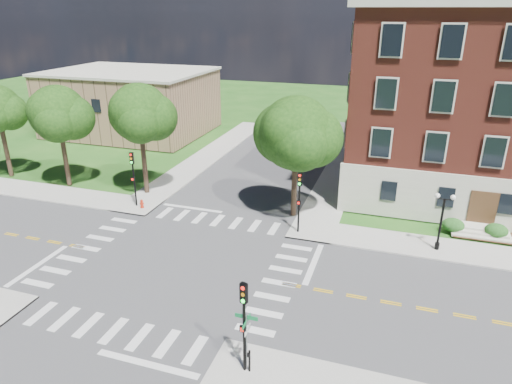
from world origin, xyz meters
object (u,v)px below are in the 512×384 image
(traffic_signal_ne, at_px, (299,195))
(push_button_post, at_px, (249,360))
(traffic_signal_nw, at_px, (133,172))
(twin_lamp_west, at_px, (442,218))
(street_sign_pole, at_px, (247,332))
(fire_hydrant, at_px, (142,204))
(traffic_signal_se, at_px, (244,316))

(traffic_signal_ne, height_order, push_button_post, traffic_signal_ne)
(push_button_post, bearing_deg, traffic_signal_nw, 135.44)
(traffic_signal_ne, distance_m, twin_lamp_west, 10.05)
(twin_lamp_west, bearing_deg, street_sign_pole, -120.64)
(push_button_post, bearing_deg, fire_hydrant, 134.62)
(traffic_signal_nw, relative_size, fire_hydrant, 6.40)
(traffic_signal_nw, height_order, twin_lamp_west, traffic_signal_nw)
(traffic_signal_nw, distance_m, push_button_post, 22.11)
(street_sign_pole, relative_size, push_button_post, 2.58)
(traffic_signal_se, bearing_deg, fire_hydrant, 134.18)
(traffic_signal_se, xyz_separation_m, twin_lamp_west, (9.11, 15.29, -0.66))
(traffic_signal_nw, bearing_deg, traffic_signal_se, -44.98)
(traffic_signal_ne, xyz_separation_m, fire_hydrant, (-13.79, 0.27, -2.72))
(traffic_signal_nw, relative_size, street_sign_pole, 1.55)
(push_button_post, bearing_deg, twin_lamp_west, 59.96)
(traffic_signal_se, distance_m, push_button_post, 2.40)
(traffic_signal_se, bearing_deg, traffic_signal_nw, 135.02)
(push_button_post, relative_size, fire_hydrant, 1.60)
(traffic_signal_se, height_order, street_sign_pole, traffic_signal_se)
(traffic_signal_se, height_order, fire_hydrant, traffic_signal_se)
(traffic_signal_nw, distance_m, fire_hydrant, 2.82)
(traffic_signal_ne, height_order, street_sign_pole, traffic_signal_ne)
(traffic_signal_ne, relative_size, push_button_post, 4.00)
(fire_hydrant, bearing_deg, traffic_signal_nw, 159.27)
(traffic_signal_nw, relative_size, push_button_post, 4.00)
(traffic_signal_se, xyz_separation_m, traffic_signal_nw, (-15.41, 15.40, 0.00))
(traffic_signal_se, relative_size, twin_lamp_west, 1.13)
(traffic_signal_ne, xyz_separation_m, twin_lamp_west, (10.02, 0.43, -0.66))
(street_sign_pole, bearing_deg, traffic_signal_se, -142.38)
(traffic_signal_nw, bearing_deg, twin_lamp_west, -0.25)
(traffic_signal_ne, bearing_deg, street_sign_pole, -86.10)
(traffic_signal_se, bearing_deg, traffic_signal_ne, 93.51)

